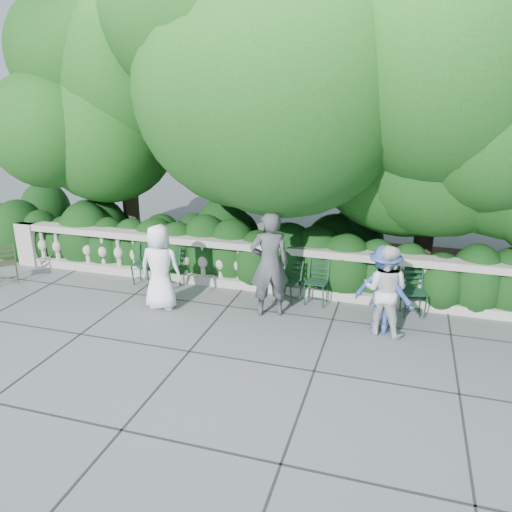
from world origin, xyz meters
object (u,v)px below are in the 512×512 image
(chair_e, at_px, (284,304))
(person_woman_grey, at_px, (270,264))
(chair_f, at_px, (414,318))
(chair_weathered, at_px, (9,285))
(chair_d, at_px, (314,307))
(person_businessman, at_px, (160,267))
(person_older_blue, at_px, (384,290))
(chair_b, at_px, (165,288))
(chair_c, at_px, (142,286))
(person_casual_man, at_px, (385,290))

(chair_e, height_order, person_woman_grey, person_woman_grey)
(person_woman_grey, bearing_deg, chair_f, 170.11)
(chair_weathered, distance_m, person_woman_grey, 5.72)
(chair_weathered, bearing_deg, chair_e, -35.30)
(chair_f, bearing_deg, person_woman_grey, 177.74)
(chair_d, bearing_deg, person_businessman, -158.83)
(chair_d, relative_size, chair_f, 1.00)
(chair_f, bearing_deg, person_businessman, 176.03)
(person_businessman, relative_size, person_older_blue, 1.06)
(chair_b, relative_size, person_businessman, 0.52)
(chair_c, relative_size, chair_weathered, 1.00)
(chair_c, bearing_deg, chair_weathered, -165.25)
(chair_e, bearing_deg, chair_f, 22.41)
(chair_b, xyz_separation_m, chair_c, (-0.53, -0.01, 0.00))
(chair_b, bearing_deg, chair_d, 10.08)
(chair_d, bearing_deg, chair_b, -176.37)
(chair_f, height_order, person_older_blue, person_older_blue)
(chair_d, xyz_separation_m, chair_e, (-0.57, -0.05, 0.00))
(chair_e, bearing_deg, chair_c, -160.07)
(chair_f, bearing_deg, person_casual_man, -140.35)
(chair_e, distance_m, person_older_blue, 2.09)
(chair_b, relative_size, chair_c, 1.00)
(person_casual_man, xyz_separation_m, person_older_blue, (-0.03, 0.06, -0.02))
(chair_d, distance_m, person_woman_grey, 1.33)
(person_woman_grey, bearing_deg, chair_e, -129.83)
(chair_b, xyz_separation_m, chair_e, (2.56, -0.05, 0.00))
(chair_b, height_order, person_casual_man, person_casual_man)
(chair_weathered, relative_size, person_woman_grey, 0.43)
(chair_d, distance_m, chair_weathered, 6.41)
(chair_e, height_order, chair_weathered, same)
(chair_b, height_order, person_older_blue, person_older_blue)
(chair_b, bearing_deg, chair_e, 8.98)
(chair_c, bearing_deg, chair_b, -0.74)
(chair_b, height_order, chair_e, same)
(chair_d, height_order, chair_f, same)
(chair_b, distance_m, person_casual_man, 4.56)
(chair_d, height_order, person_older_blue, person_older_blue)
(chair_d, xyz_separation_m, person_casual_man, (1.31, -0.71, 0.78))
(chair_e, bearing_deg, person_older_blue, 2.52)
(chair_c, distance_m, chair_d, 3.66)
(chair_c, distance_m, chair_e, 3.09)
(chair_weathered, height_order, person_woman_grey, person_woman_grey)
(person_older_blue, bearing_deg, chair_c, 6.86)
(chair_weathered, relative_size, person_older_blue, 0.55)
(chair_weathered, bearing_deg, chair_f, -36.95)
(chair_d, bearing_deg, chair_weathered, -169.23)
(chair_c, relative_size, person_casual_man, 0.54)
(chair_e, height_order, person_older_blue, person_older_blue)
(chair_f, bearing_deg, chair_e, 166.73)
(person_casual_man, bearing_deg, chair_f, -111.99)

